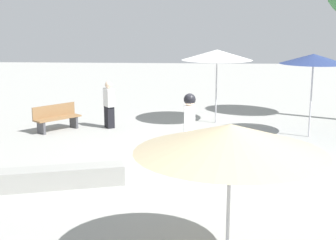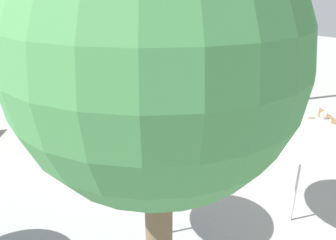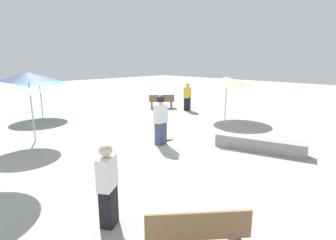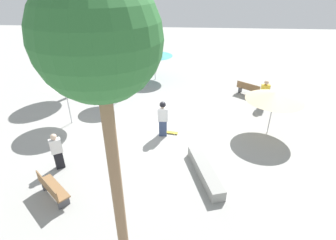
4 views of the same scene
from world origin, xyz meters
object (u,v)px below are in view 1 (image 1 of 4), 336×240
skateboard (197,165)px  bench_far (57,118)px  concrete_ledge (56,178)px  bystander_watching (109,105)px  shade_umbrella_tan (230,138)px  shade_umbrella_white (217,55)px  shade_umbrella_navy (313,59)px  skater_main (189,126)px

skateboard → bench_far: bench_far is taller
concrete_ledge → bystander_watching: (-0.07, -5.88, 0.58)m
bystander_watching → concrete_ledge: bearing=-34.4°
skateboard → shade_umbrella_tan: size_ratio=0.31×
shade_umbrella_white → bystander_watching: shade_umbrella_white is taller
concrete_ledge → bystander_watching: bearing=-90.7°
skateboard → shade_umbrella_white: size_ratio=0.32×
shade_umbrella_navy → skateboard: bearing=44.4°
bystander_watching → shade_umbrella_navy: bearing=48.5°
skater_main → shade_umbrella_navy: bearing=126.6°
skateboard → concrete_ledge: 3.43m
bench_far → shade_umbrella_white: 5.86m
shade_umbrella_navy → bench_far: bearing=-2.5°
bench_far → bystander_watching: 1.78m
shade_umbrella_white → shade_umbrella_navy: 3.41m
shade_umbrella_white → shade_umbrella_navy: (-2.84, 1.89, 0.02)m
skateboard → shade_umbrella_tan: shade_umbrella_tan is taller
shade_umbrella_white → skater_main: bearing=80.3°
bench_far → shade_umbrella_navy: bearing=127.9°
skateboard → shade_umbrella_white: 5.85m
bystander_watching → shade_umbrella_tan: bearing=-13.3°
skater_main → bystander_watching: skater_main is taller
skateboard → concrete_ledge: bearing=-52.5°
skateboard → bench_far: (4.64, -3.79, 0.37)m
concrete_ledge → bench_far: 5.60m
skater_main → bystander_watching: 4.85m
shade_umbrella_white → concrete_ledge: bearing=61.8°
skater_main → shade_umbrella_white: 5.25m
skateboard → shade_umbrella_navy: (-3.50, -3.42, 2.37)m
skateboard → bench_far: size_ratio=0.55×
skater_main → shade_umbrella_tan: bearing=3.7°
skateboard → shade_umbrella_white: bearing=-177.0°
shade_umbrella_tan → skater_main: bearing=-83.0°
skater_main → shade_umbrella_tan: size_ratio=0.68×
shade_umbrella_navy → bystander_watching: (6.48, -0.88, -1.63)m
shade_umbrella_white → shade_umbrella_tan: bearing=88.8°
bench_far → shade_umbrella_white: (-5.30, -1.53, 1.98)m
shade_umbrella_tan → bench_far: bearing=-59.6°
shade_umbrella_navy → bystander_watching: size_ratio=1.62×
shade_umbrella_white → bystander_watching: 4.10m
shade_umbrella_white → shade_umbrella_tan: 10.20m
shade_umbrella_tan → shade_umbrella_navy: (-3.05, -8.30, 0.45)m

